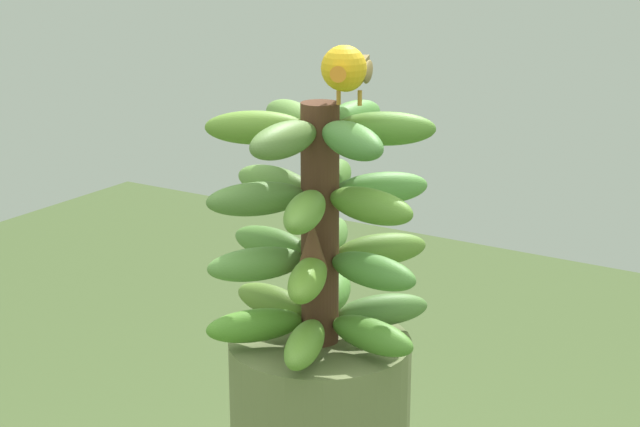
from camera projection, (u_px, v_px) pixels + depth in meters
name	position (u px, v px, depth m)	size (l,w,h in m)	color
banana_bunch	(320.00, 226.00, 1.23)	(0.28, 0.28, 0.29)	#4C2D1E
perched_bird	(347.00, 70.00, 1.14)	(0.18, 0.09, 0.07)	#C68933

